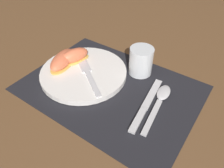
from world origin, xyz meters
The scene contains 10 objects.
ground_plane centered at (0.00, 0.00, 0.00)m, with size 3.00×3.00×0.00m, color brown.
placemat centered at (0.00, 0.00, 0.00)m, with size 0.48×0.34×0.00m.
plate centered at (-0.10, 0.00, 0.01)m, with size 0.25×0.25×0.02m.
juice_glass centered at (0.03, 0.11, 0.04)m, with size 0.07×0.07×0.08m.
knife centered at (0.12, -0.01, 0.01)m, with size 0.05×0.20×0.01m.
spoon centered at (0.14, 0.04, 0.01)m, with size 0.05×0.19×0.01m.
fork centered at (-0.08, 0.00, 0.02)m, with size 0.16×0.12×0.00m.
citrus_wedge_0 centered at (-0.15, 0.02, 0.04)m, with size 0.07×0.10×0.04m.
citrus_wedge_1 centered at (-0.16, 0.01, 0.03)m, with size 0.08×0.12×0.03m.
citrus_wedge_2 centered at (-0.17, -0.01, 0.04)m, with size 0.09×0.13×0.04m.
Camera 1 is at (0.26, -0.37, 0.42)m, focal length 35.00 mm.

